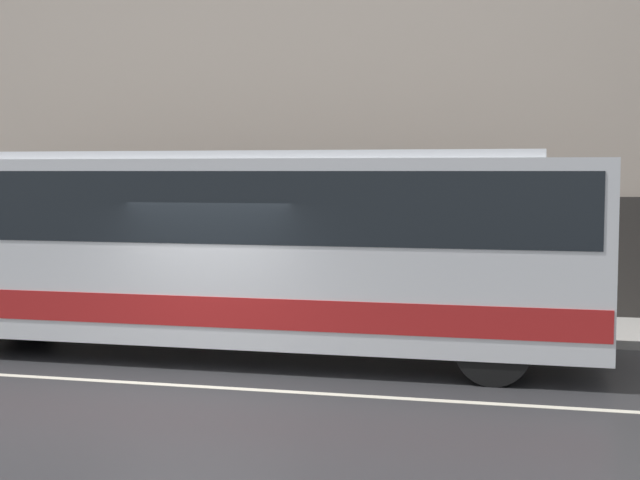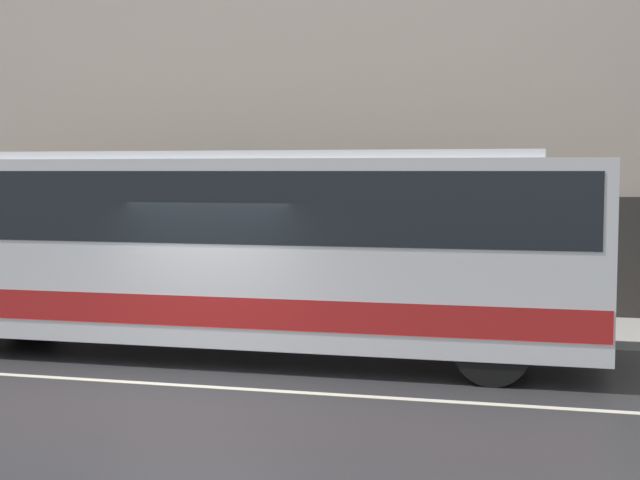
% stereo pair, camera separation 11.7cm
% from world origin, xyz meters
% --- Properties ---
extents(ground_plane, '(60.00, 60.00, 0.00)m').
position_xyz_m(ground_plane, '(0.00, 0.00, 0.00)').
color(ground_plane, '#2D2D30').
extents(sidewalk, '(60.00, 2.55, 0.15)m').
position_xyz_m(sidewalk, '(0.00, 5.28, 0.08)').
color(sidewalk, gray).
rests_on(sidewalk, ground_plane).
extents(building_facade, '(60.00, 0.35, 9.87)m').
position_xyz_m(building_facade, '(0.00, 6.69, 4.76)').
color(building_facade, '#B7A899').
rests_on(building_facade, ground_plane).
extents(lane_stripe, '(54.00, 0.14, 0.01)m').
position_xyz_m(lane_stripe, '(0.00, 0.00, 0.00)').
color(lane_stripe, beige).
rests_on(lane_stripe, ground_plane).
extents(transit_bus, '(12.49, 2.60, 3.26)m').
position_xyz_m(transit_bus, '(-0.53, 2.14, 1.84)').
color(transit_bus, silver).
rests_on(transit_bus, ground_plane).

